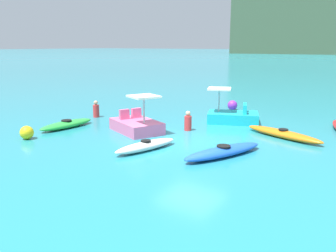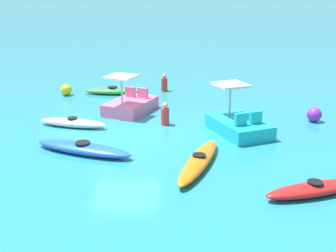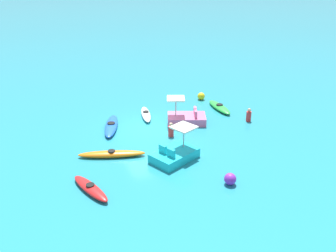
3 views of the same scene
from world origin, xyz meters
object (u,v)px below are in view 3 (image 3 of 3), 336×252
(kayak_red, at_px, (90,188))
(pedal_boat_cyan, at_px, (175,154))
(person_by_kayaks, at_px, (171,130))
(buoy_purple, at_px, (230,179))
(kayak_blue, at_px, (111,126))
(kayak_green, at_px, (219,107))
(kayak_orange, at_px, (112,154))
(kayak_white, at_px, (146,114))
(pedal_boat_pink, at_px, (186,118))
(buoy_yellow, at_px, (201,96))
(person_near_shore, at_px, (249,115))

(kayak_red, relative_size, pedal_boat_cyan, 0.99)
(person_by_kayaks, bearing_deg, buoy_purple, 94.92)
(kayak_blue, distance_m, pedal_boat_cyan, 5.56)
(kayak_green, height_order, kayak_blue, same)
(pedal_boat_cyan, xyz_separation_m, person_by_kayaks, (-0.93, -2.66, 0.05))
(kayak_green, relative_size, kayak_orange, 0.80)
(kayak_white, height_order, kayak_blue, same)
(pedal_boat_cyan, bearing_deg, pedal_boat_pink, -122.41)
(pedal_boat_pink, height_order, person_by_kayaks, pedal_boat_pink)
(kayak_white, relative_size, pedal_boat_cyan, 0.98)
(pedal_boat_pink, bearing_deg, kayak_white, -43.91)
(pedal_boat_cyan, xyz_separation_m, buoy_yellow, (-5.50, -7.62, -0.06))
(kayak_red, relative_size, kayak_white, 1.02)
(kayak_green, distance_m, buoy_purple, 9.58)
(kayak_green, distance_m, person_by_kayaks, 5.56)
(person_by_kayaks, bearing_deg, pedal_boat_cyan, 70.68)
(buoy_yellow, distance_m, person_near_shore, 4.88)
(kayak_red, bearing_deg, kayak_blue, -112.70)
(kayak_blue, bearing_deg, buoy_purple, 112.49)
(buoy_purple, bearing_deg, kayak_blue, -67.51)
(pedal_boat_pink, relative_size, pedal_boat_cyan, 1.00)
(pedal_boat_pink, xyz_separation_m, person_near_shore, (-3.82, 1.33, 0.05))
(pedal_boat_pink, relative_size, person_by_kayaks, 3.17)
(kayak_red, bearing_deg, kayak_green, -147.76)
(person_by_kayaks, bearing_deg, pedal_boat_pink, -138.75)
(kayak_white, xyz_separation_m, pedal_boat_cyan, (0.60, 6.13, 0.17))
(person_near_shore, bearing_deg, kayak_red, 19.99)
(kayak_white, distance_m, pedal_boat_pink, 2.84)
(buoy_purple, bearing_deg, pedal_boat_pink, -99.37)
(kayak_green, xyz_separation_m, pedal_boat_cyan, (5.78, 5.38, 0.17))
(person_near_shore, bearing_deg, person_by_kayaks, 1.79)
(kayak_red, height_order, kayak_blue, same)
(pedal_boat_cyan, distance_m, person_by_kayaks, 2.82)
(kayak_red, height_order, person_near_shore, person_near_shore)
(kayak_red, height_order, kayak_white, same)
(buoy_yellow, xyz_separation_m, person_near_shore, (-0.96, 4.78, 0.11))
(person_by_kayaks, bearing_deg, kayak_blue, -40.42)
(kayak_green, bearing_deg, kayak_orange, 23.54)
(kayak_orange, xyz_separation_m, person_by_kayaks, (-3.89, -1.09, 0.22))
(person_near_shore, bearing_deg, kayak_orange, 7.62)
(kayak_blue, distance_m, buoy_purple, 9.01)
(kayak_red, xyz_separation_m, buoy_purple, (-6.12, 1.93, 0.12))
(kayak_red, relative_size, person_near_shore, 3.16)
(kayak_white, distance_m, kayak_blue, 2.78)
(kayak_white, bearing_deg, kayak_orange, 52.01)
(pedal_boat_cyan, distance_m, buoy_purple, 3.46)
(kayak_blue, relative_size, buoy_purple, 5.99)
(kayak_red, xyz_separation_m, kayak_orange, (-1.73, -2.80, -0.00))
(kayak_red, distance_m, pedal_boat_pink, 9.10)
(kayak_red, distance_m, person_by_kayaks, 6.84)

